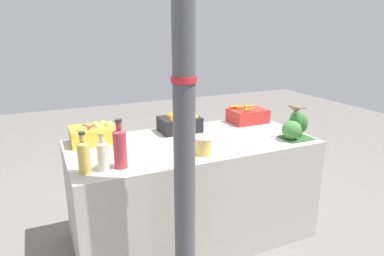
% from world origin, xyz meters
% --- Properties ---
extents(ground_plane, '(10.00, 10.00, 0.00)m').
position_xyz_m(ground_plane, '(0.00, 0.00, 0.00)').
color(ground_plane, slate).
extents(market_table, '(1.76, 0.84, 0.79)m').
position_xyz_m(market_table, '(0.00, 0.00, 0.39)').
color(market_table, '#B7B2A8').
rests_on(market_table, ground_plane).
extents(support_pole, '(0.13, 0.13, 2.61)m').
position_xyz_m(support_pole, '(-0.34, -0.65, 1.31)').
color(support_pole, '#4C4C51').
rests_on(support_pole, ground_plane).
extents(apple_crate, '(0.31, 0.23, 0.15)m').
position_xyz_m(apple_crate, '(-0.66, 0.26, 0.86)').
color(apple_crate, gold).
rests_on(apple_crate, market_table).
extents(orange_crate, '(0.31, 0.23, 0.15)m').
position_xyz_m(orange_crate, '(0.01, 0.26, 0.86)').
color(orange_crate, black).
rests_on(orange_crate, market_table).
extents(carrot_crate, '(0.31, 0.23, 0.15)m').
position_xyz_m(carrot_crate, '(0.66, 0.27, 0.85)').
color(carrot_crate, red).
rests_on(carrot_crate, market_table).
extents(broccoli_pile, '(0.24, 0.18, 0.21)m').
position_xyz_m(broccoli_pile, '(0.73, -0.26, 0.88)').
color(broccoli_pile, '#2D602D').
rests_on(broccoli_pile, market_table).
extents(juice_bottle_golden, '(0.07, 0.07, 0.25)m').
position_xyz_m(juice_bottle_golden, '(-0.79, -0.27, 0.89)').
color(juice_bottle_golden, gold).
rests_on(juice_bottle_golden, market_table).
extents(juice_bottle_cloudy, '(0.07, 0.07, 0.23)m').
position_xyz_m(juice_bottle_cloudy, '(-0.69, -0.27, 0.88)').
color(juice_bottle_cloudy, beige).
rests_on(juice_bottle_cloudy, market_table).
extents(juice_bottle_ruby, '(0.08, 0.08, 0.30)m').
position_xyz_m(juice_bottle_ruby, '(-0.59, -0.27, 0.92)').
color(juice_bottle_ruby, '#B2333D').
rests_on(juice_bottle_ruby, market_table).
extents(pickle_jar, '(0.12, 0.12, 0.12)m').
position_xyz_m(pickle_jar, '(-0.04, -0.27, 0.85)').
color(pickle_jar, '#DBBC56').
rests_on(pickle_jar, market_table).
extents(sparrow_bird, '(0.09, 0.12, 0.05)m').
position_xyz_m(sparrow_bird, '(0.72, -0.25, 1.02)').
color(sparrow_bird, '#4C3D2D').
rests_on(sparrow_bird, broccoli_pile).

